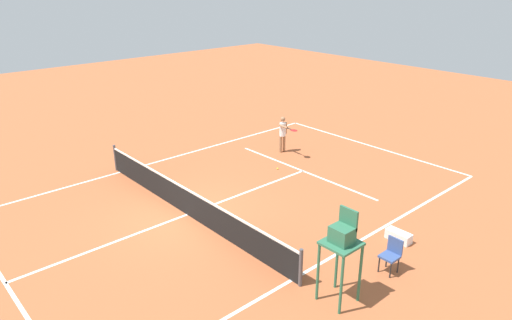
{
  "coord_description": "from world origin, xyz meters",
  "views": [
    {
      "loc": [
        -11.68,
        7.37,
        7.3
      ],
      "look_at": [
        0.64,
        -3.6,
        0.8
      ],
      "focal_mm": 32.74,
      "sensor_mm": 36.0,
      "label": 1
    }
  ],
  "objects": [
    {
      "name": "player_serving",
      "position": [
        2.08,
        -6.49,
        0.96
      ],
      "size": [
        1.24,
        0.64,
        1.62
      ],
      "rotation": [
        0.0,
        0.0,
        1.49
      ],
      "color": "#9E704C",
      "rests_on": "ground"
    },
    {
      "name": "court_lines",
      "position": [
        0.0,
        0.0,
        0.0
      ],
      "size": [
        9.66,
        20.32,
        0.01
      ],
      "color": "white",
      "rests_on": "ground"
    },
    {
      "name": "courtside_chair_mid",
      "position": [
        -6.23,
        -2.24,
        0.53
      ],
      "size": [
        0.44,
        0.46,
        0.95
      ],
      "color": "#262626",
      "rests_on": "ground"
    },
    {
      "name": "ground_plane",
      "position": [
        0.0,
        0.0,
        0.0
      ],
      "size": [
        60.0,
        60.0,
        0.0
      ],
      "primitive_type": "plane",
      "color": "#AD5933"
    },
    {
      "name": "equipment_bag",
      "position": [
        -5.53,
        -3.76,
        0.15
      ],
      "size": [
        0.76,
        0.32,
        0.3
      ],
      "primitive_type": "cube",
      "color": "white",
      "rests_on": "ground"
    },
    {
      "name": "umpire_chair",
      "position": [
        -6.06,
        -0.29,
        1.61
      ],
      "size": [
        0.8,
        0.8,
        2.41
      ],
      "color": "#2D6B4C",
      "rests_on": "ground"
    },
    {
      "name": "tennis_ball",
      "position": [
        0.8,
        -4.92,
        0.03
      ],
      "size": [
        0.07,
        0.07,
        0.07
      ],
      "primitive_type": "sphere",
      "color": "#CCE033",
      "rests_on": "ground"
    },
    {
      "name": "tennis_net",
      "position": [
        0.0,
        0.0,
        0.5
      ],
      "size": [
        10.26,
        0.1,
        1.07
      ],
      "color": "#4C4C51",
      "rests_on": "ground"
    }
  ]
}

